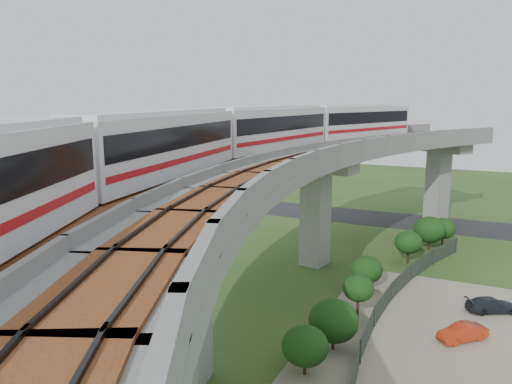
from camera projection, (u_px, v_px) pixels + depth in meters
ground at (256, 305)px, 35.96m from camera, size 160.00×160.00×0.00m
dirt_lot at (464, 360)px, 28.35m from camera, size 18.00×26.00×0.04m
asphalt_road at (357, 216)px, 62.65m from camera, size 60.00×8.00×0.03m
viaduct at (309, 185)px, 32.67m from camera, size 19.58×73.98×11.40m
metro_train at (251, 136)px, 32.03m from camera, size 11.53×61.33×3.64m
fence at (395, 320)px, 31.76m from camera, size 3.87×38.73×1.50m
tree_0 at (443, 228)px, 50.05m from camera, size 2.46×2.46×2.83m
tree_1 at (430, 230)px, 48.54m from camera, size 3.02×3.02×3.35m
tree_2 at (408, 242)px, 44.58m from camera, size 2.42×2.42×3.01m
tree_3 at (366, 269)px, 38.54m from camera, size 2.48×2.48×2.70m
tree_4 at (358, 289)px, 32.91m from camera, size 2.06×2.06×3.20m
tree_5 at (333, 321)px, 29.24m from camera, size 2.97×2.97×3.11m
tree_6 at (305, 346)px, 26.58m from camera, size 2.53×2.53×2.77m
car_red at (462, 332)px, 30.55m from camera, size 3.01×3.02×1.04m
car_dark at (492, 305)px, 34.63m from camera, size 3.77×2.96×1.02m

